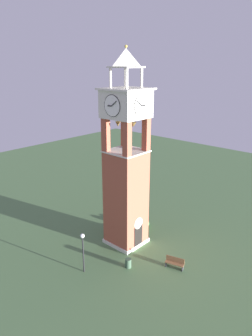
{
  "coord_description": "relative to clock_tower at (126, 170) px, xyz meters",
  "views": [
    {
      "loc": [
        -19.58,
        -17.77,
        16.35
      ],
      "look_at": [
        0.0,
        0.0,
        7.55
      ],
      "focal_mm": 33.3,
      "sensor_mm": 36.0,
      "label": 1
    }
  ],
  "objects": [
    {
      "name": "shrub_left_of_tower",
      "position": [
        2.89,
        0.61,
        -6.94
      ],
      "size": [
        0.84,
        0.84,
        0.77
      ],
      "primitive_type": "ellipsoid",
      "color": "#336638",
      "rests_on": "ground"
    },
    {
      "name": "lamp_post",
      "position": [
        -5.76,
        -0.51,
        -4.84
      ],
      "size": [
        0.36,
        0.36,
        3.55
      ],
      "color": "black",
      "rests_on": "ground"
    },
    {
      "name": "park_bench",
      "position": [
        -0.25,
        -5.78,
        -6.84
      ],
      "size": [
        0.88,
        1.66,
        0.95
      ],
      "color": "brown",
      "rests_on": "ground"
    },
    {
      "name": "trash_bin",
      "position": [
        -2.84,
        -2.84,
        -6.93
      ],
      "size": [
        0.52,
        0.52,
        0.8
      ],
      "primitive_type": "cylinder",
      "color": "#38513D",
      "rests_on": "ground"
    },
    {
      "name": "shrub_near_entry",
      "position": [
        3.55,
        0.59,
        -6.98
      ],
      "size": [
        1.1,
        1.1,
        0.69
      ],
      "primitive_type": "ellipsoid",
      "color": "#336638",
      "rests_on": "ground"
    },
    {
      "name": "ground",
      "position": [
        -0.0,
        0.0,
        -7.33
      ],
      "size": [
        80.0,
        80.0,
        0.0
      ],
      "primitive_type": "plane",
      "color": "#517547"
    },
    {
      "name": "clock_tower",
      "position": [
        0.0,
        0.0,
        0.0
      ],
      "size": [
        3.65,
        3.65,
        17.84
      ],
      "color": "#9E4C38",
      "rests_on": "ground"
    }
  ]
}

